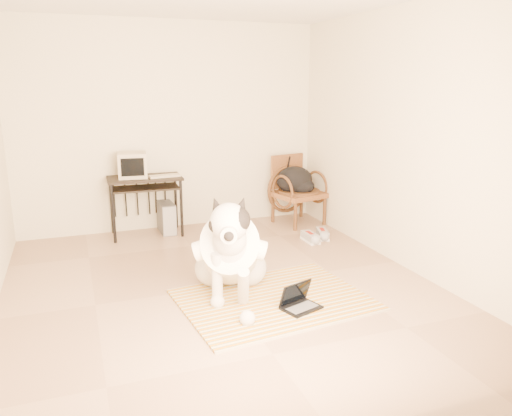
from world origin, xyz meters
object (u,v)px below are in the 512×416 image
computer_desk (145,185)px  crt_monitor (132,165)px  dog (230,252)px  laptop (299,302)px  backpack (296,181)px  pc_tower (167,218)px  rattan_chair (296,190)px

computer_desk → crt_monitor: (-0.14, 0.04, 0.26)m
dog → laptop: size_ratio=3.77×
laptop → computer_desk: size_ratio=0.41×
laptop → backpack: bearing=65.9°
laptop → pc_tower: 2.78m
rattan_chair → pc_tower: bearing=174.8°
laptop → rattan_chair: bearing=65.8°
laptop → rattan_chair: size_ratio=0.41×
dog → crt_monitor: crt_monitor is taller
rattan_chair → backpack: (-0.03, -0.05, 0.13)m
backpack → computer_desk: bearing=175.1°
crt_monitor → backpack: bearing=-5.6°
pc_tower → rattan_chair: 1.82m
laptop → computer_desk: (-0.91, 2.67, 0.58)m
crt_monitor → pc_tower: bearing=-0.4°
laptop → rattan_chair: rattan_chair is taller
crt_monitor → rattan_chair: bearing=-4.3°
dog → computer_desk: size_ratio=1.55×
dog → computer_desk: dog is taller
crt_monitor → rattan_chair: crt_monitor is taller
computer_desk → crt_monitor: 0.30m
laptop → computer_desk: bearing=108.8°
computer_desk → rattan_chair: bearing=-3.5°
dog → rattan_chair: (1.60, 2.02, 0.06)m
crt_monitor → rattan_chair: size_ratio=0.41×
laptop → computer_desk: 2.88m
laptop → rattan_chair: (1.14, 2.54, 0.40)m
pc_tower → computer_desk: bearing=-172.2°
computer_desk → backpack: 2.03m
backpack → pc_tower: bearing=173.2°
computer_desk → backpack: (2.02, -0.17, -0.05)m
computer_desk → rattan_chair: (2.05, -0.13, -0.18)m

